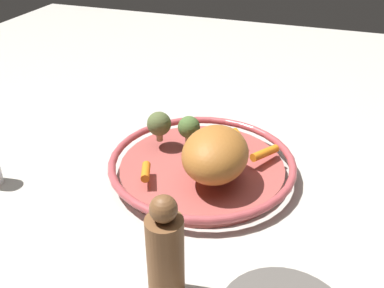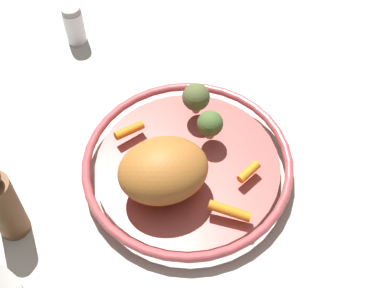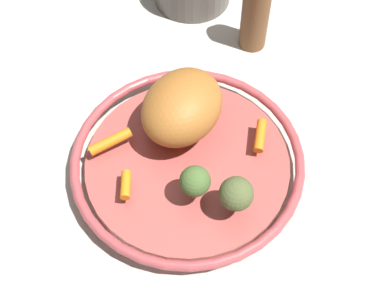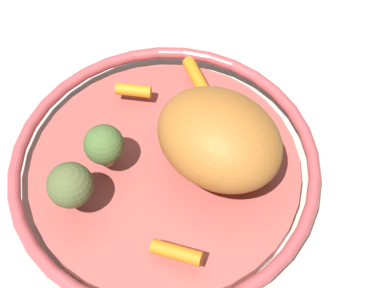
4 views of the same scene
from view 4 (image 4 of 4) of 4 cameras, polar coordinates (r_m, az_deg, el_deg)
name	(u,v)px [view 4 (image 4 of 4)]	position (r m, az deg, el deg)	size (l,w,h in m)	color
ground_plane	(166,176)	(0.67, -2.64, -3.25)	(2.20, 2.20, 0.00)	#B7B2A8
serving_bowl	(165,168)	(0.66, -2.71, -2.40)	(0.35, 0.35, 0.04)	#A84C47
roast_chicken_piece	(219,139)	(0.60, 2.76, 0.53)	(0.14, 0.11, 0.09)	#A76429
baby_carrot_center	(133,90)	(0.69, -5.90, 5.37)	(0.01, 0.01, 0.04)	orange
baby_carrot_near_rim	(198,79)	(0.70, 0.57, 6.53)	(0.02, 0.02, 0.07)	orange
baby_carrot_right	(177,252)	(0.58, -1.54, -10.81)	(0.02, 0.02, 0.05)	orange
broccoli_floret_mid	(70,185)	(0.59, -12.09, -4.09)	(0.05, 0.05, 0.06)	tan
broccoli_floret_large	(104,145)	(0.62, -8.82, -0.10)	(0.04, 0.04, 0.06)	tan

